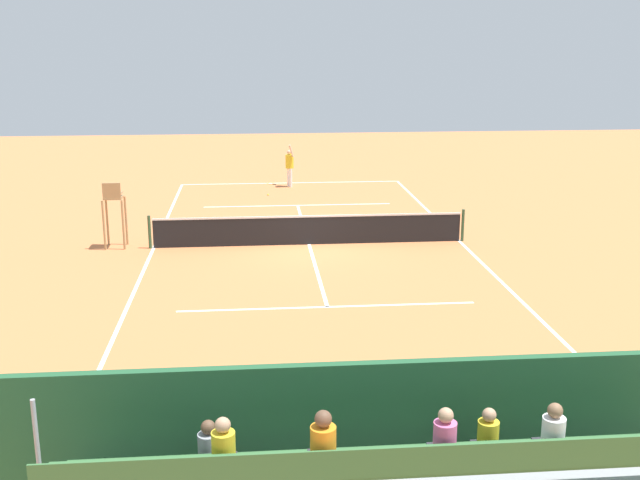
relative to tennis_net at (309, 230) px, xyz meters
name	(u,v)px	position (x,y,z in m)	size (l,w,h in m)	color
ground_plane	(309,244)	(0.00, 0.00, -0.50)	(60.00, 60.00, 0.00)	#D17542
court_line_markings	(309,244)	(0.00, -0.04, -0.50)	(10.10, 22.20, 0.01)	white
tennis_net	(309,230)	(0.00, 0.00, 0.00)	(10.30, 0.10, 1.07)	black
backdrop_wall	(381,424)	(0.00, 14.00, 0.50)	(18.00, 0.16, 2.00)	#235633
bleacher_stand	(400,478)	(-0.03, 15.35, 0.43)	(9.06, 2.40, 2.48)	#9EA0A5
umpire_chair	(114,208)	(6.20, -0.18, 0.81)	(0.67, 0.67, 2.14)	#A88456
courtside_bench	(529,420)	(-2.56, 13.27, 0.06)	(1.80, 0.40, 0.93)	#9E754C
equipment_bag	(417,451)	(-0.71, 13.40, -0.32)	(0.90, 0.36, 0.36)	black
tennis_player	(290,164)	(0.10, -10.09, 0.51)	(0.46, 0.56, 1.93)	white
tennis_racket	(271,184)	(0.93, -10.83, -0.49)	(0.47, 0.55, 0.03)	black
tennis_ball_near	(268,195)	(1.13, -8.18, -0.47)	(0.07, 0.07, 0.07)	#CCDB33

